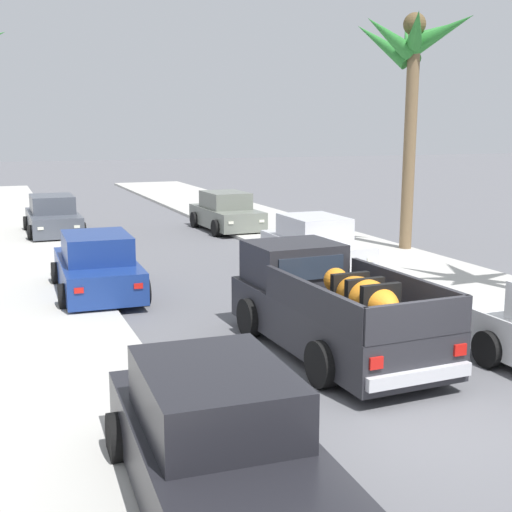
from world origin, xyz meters
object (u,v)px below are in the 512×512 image
Objects in this scene: pickup_truck at (328,308)px; car_left_near at (217,442)px; car_left_far at (315,245)px; car_right_near at (97,267)px; palm_tree_left_fore at (411,59)px; car_right_mid at (226,213)px; car_left_mid at (53,217)px.

car_left_near is (-3.53, -4.25, -0.10)m from pickup_truck.
car_right_near is at bearing -171.03° from car_left_far.
car_left_far is 6.89m from palm_tree_left_fore.
palm_tree_left_fore reaches higher than car_right_mid.
car_right_mid is at bearing 120.36° from palm_tree_left_fore.
pickup_truck is at bearing -114.11° from car_left_far.
car_left_near and car_right_near have the same top height.
pickup_truck is 1.23× the size of car_right_near.
car_left_far is at bearing 59.29° from car_left_near.
car_left_near is at bearing -129.64° from pickup_truck.
car_right_mid is (3.10, 14.92, -0.10)m from pickup_truck.
car_left_near is at bearing -120.71° from car_left_far.
palm_tree_left_fore reaches higher than car_left_near.
car_left_mid is at bearing 90.85° from car_right_near.
car_right_near is at bearing 88.77° from car_left_near.
car_left_near is at bearing -91.23° from car_right_near.
car_left_mid is at bearing 89.82° from car_left_near.
car_right_mid is at bearing -8.78° from car_left_mid.
car_left_near and car_left_far have the same top height.
palm_tree_left_fore is at bearing -36.31° from car_left_mid.
car_left_far is (6.51, -9.12, 0.00)m from car_left_mid.
palm_tree_left_fore is (3.96, 1.42, 5.45)m from car_left_far.
car_left_far is at bearing 8.97° from car_right_near.
car_left_near and car_right_mid have the same top height.
car_right_near is 6.44m from car_left_far.
car_left_far is (6.58, 11.07, 0.00)m from car_left_near.
car_right_near is 11.92m from palm_tree_left_fore.
car_left_mid is 1.00× the size of car_left_far.
car_right_near and car_right_mid have the same top height.
car_left_far is (6.36, 1.00, 0.00)m from car_right_near.
pickup_truck is 1.24× the size of car_left_mid.
palm_tree_left_fore reaches higher than car_left_far.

